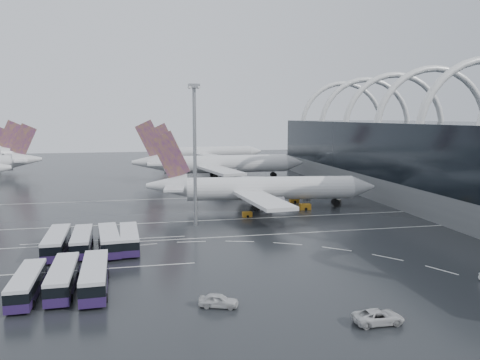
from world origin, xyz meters
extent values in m
plane|color=black|center=(0.00, 0.00, 0.00)|extent=(420.00, 420.00, 0.00)
cube|color=#5C5F61|center=(62.00, 20.00, 3.00)|extent=(42.00, 160.00, 6.00)
cube|color=black|center=(62.00, 20.00, 13.00)|extent=(42.00, 160.00, 14.00)
torus|color=white|center=(58.00, 28.00, 18.00)|extent=(33.80, 1.80, 33.80)
torus|color=white|center=(58.00, 47.00, 18.00)|extent=(33.80, 1.80, 33.80)
torus|color=white|center=(58.00, 66.00, 18.00)|extent=(33.80, 1.80, 33.80)
torus|color=white|center=(58.00, 85.00, 18.00)|extent=(33.80, 1.80, 33.80)
cube|color=silver|center=(0.00, -2.00, 0.01)|extent=(120.00, 0.25, 0.01)
cube|color=silver|center=(0.00, 12.00, 0.01)|extent=(120.00, 0.25, 0.01)
cube|color=silver|center=(0.00, 40.00, 0.01)|extent=(120.00, 0.25, 0.01)
cube|color=silver|center=(-24.00, -16.00, 0.01)|extent=(28.00, 0.25, 0.01)
cube|color=silver|center=(-24.00, 0.00, 0.01)|extent=(28.00, 0.25, 0.01)
cylinder|color=silver|center=(12.32, 22.34, 4.79)|extent=(39.58, 9.81, 5.45)
cone|color=silver|center=(34.60, 19.83, 4.79)|extent=(6.21, 6.04, 5.45)
cone|color=silver|center=(-11.83, 25.06, 5.73)|extent=(9.94, 6.46, 5.45)
cube|color=#4A196C|center=(-10.90, 24.96, 12.68)|extent=(9.05, 1.57, 11.55)
cube|color=silver|center=(-9.97, 24.85, 5.73)|extent=(6.09, 17.27, 0.47)
cube|color=silver|center=(7.27, 11.10, 4.23)|extent=(8.82, 24.01, 0.75)
cube|color=silver|center=(9.90, 34.43, 4.23)|extent=(13.66, 24.35, 0.75)
cylinder|color=slate|center=(10.44, 14.05, 2.54)|extent=(5.49, 3.75, 3.19)
cylinder|color=slate|center=(12.33, 30.84, 2.54)|extent=(5.49, 3.75, 3.19)
cube|color=black|center=(8.58, 22.76, 1.03)|extent=(11.87, 7.24, 2.07)
cylinder|color=silver|center=(10.96, 74.87, 5.35)|extent=(42.41, 6.69, 6.09)
cone|color=silver|center=(35.27, 74.52, 5.35)|extent=(6.38, 6.18, 6.09)
cone|color=silver|center=(-15.45, 75.24, 6.40)|extent=(10.58, 6.24, 6.09)
cube|color=#4A196C|center=(-14.40, 75.23, 14.17)|extent=(10.12, 0.77, 12.90)
cube|color=silver|center=(-13.35, 75.21, 6.40)|extent=(4.99, 18.96, 0.52)
cube|color=silver|center=(6.57, 61.81, 4.72)|extent=(12.30, 27.17, 0.84)
cube|color=silver|center=(6.94, 88.05, 4.72)|extent=(12.98, 27.22, 0.84)
cylinder|color=slate|center=(9.77, 65.44, 2.83)|extent=(5.82, 3.65, 3.57)
cylinder|color=slate|center=(10.04, 84.33, 2.83)|extent=(5.82, 3.65, 3.57)
cube|color=black|center=(6.76, 74.93, 1.15)|extent=(12.69, 6.90, 2.31)
cylinder|color=silver|center=(14.95, 134.14, 4.86)|extent=(37.38, 9.10, 5.52)
cone|color=silver|center=(36.21, 136.22, 4.86)|extent=(6.22, 6.05, 5.52)
cone|color=silver|center=(-8.21, 131.87, 5.81)|extent=(10.01, 6.42, 5.52)
cube|color=#4A196C|center=(-7.26, 131.96, 12.85)|extent=(9.18, 1.46, 11.70)
cube|color=silver|center=(-6.31, 132.06, 5.81)|extent=(5.93, 17.47, 0.48)
cube|color=silver|center=(12.32, 121.92, 4.28)|extent=(13.55, 24.70, 0.76)
cube|color=silver|center=(10.00, 145.61, 4.28)|extent=(9.28, 24.40, 0.76)
cylinder|color=slate|center=(14.84, 125.52, 2.57)|extent=(5.53, 3.73, 3.24)
cylinder|color=slate|center=(13.17, 142.57, 2.57)|extent=(5.53, 3.73, 3.24)
cube|color=black|center=(11.16, 133.77, 1.05)|extent=(11.96, 7.18, 2.09)
cone|color=silver|center=(-58.38, 99.30, 5.98)|extent=(10.69, 7.43, 5.68)
cube|color=#4A196C|center=(-59.34, 99.11, 13.22)|extent=(9.38, 2.36, 12.04)
cube|color=silver|center=(-60.30, 98.93, 5.98)|extent=(7.66, 18.15, 0.49)
cone|color=silver|center=(-70.43, 128.63, 6.28)|extent=(11.78, 9.37, 5.97)
cube|color=#4A196C|center=(-71.38, 128.25, 13.90)|extent=(9.44, 4.26, 12.66)
cube|color=silver|center=(-72.34, 127.86, 6.28)|extent=(11.19, 18.93, 0.51)
cube|color=#251542|center=(-30.89, -6.68, 0.93)|extent=(3.52, 13.53, 1.14)
cube|color=black|center=(-30.89, -6.68, 2.17)|extent=(3.57, 13.26, 1.34)
cube|color=silver|center=(-30.89, -6.68, 3.07)|extent=(3.52, 13.53, 0.46)
cylinder|color=black|center=(-29.28, -10.92, 0.52)|extent=(0.40, 1.05, 1.03)
cylinder|color=black|center=(-32.15, -11.03, 0.52)|extent=(0.40, 1.05, 1.03)
cylinder|color=black|center=(-29.62, -2.34, 0.52)|extent=(0.40, 1.05, 1.03)
cylinder|color=black|center=(-32.50, -2.45, 0.52)|extent=(0.40, 1.05, 1.03)
cube|color=#251542|center=(-27.10, -6.31, 0.87)|extent=(3.43, 12.69, 1.06)
cube|color=black|center=(-27.10, -6.31, 2.03)|extent=(3.47, 12.45, 1.26)
cube|color=silver|center=(-27.10, -6.31, 2.88)|extent=(3.43, 12.69, 0.44)
cylinder|color=black|center=(-25.55, -10.26, 0.48)|extent=(0.39, 0.98, 0.97)
cylinder|color=black|center=(-28.24, -10.39, 0.48)|extent=(0.39, 0.98, 0.97)
cylinder|color=black|center=(-25.96, -2.22, 0.48)|extent=(0.39, 0.98, 0.97)
cylinder|color=black|center=(-28.65, -2.36, 0.48)|extent=(0.39, 0.98, 0.97)
cube|color=#251542|center=(-22.85, -6.67, 0.90)|extent=(4.40, 13.30, 1.10)
cube|color=black|center=(-22.85, -6.67, 2.11)|extent=(4.43, 13.05, 1.31)
cube|color=silver|center=(-22.85, -6.67, 2.99)|extent=(4.40, 13.30, 0.45)
cylinder|color=black|center=(-20.98, -10.65, 0.50)|extent=(0.47, 1.04, 1.00)
cylinder|color=black|center=(-23.75, -10.98, 0.50)|extent=(0.47, 1.04, 1.00)
cylinder|color=black|center=(-21.94, -2.36, 0.50)|extent=(0.47, 1.04, 1.00)
cylinder|color=black|center=(-24.72, -2.68, 0.50)|extent=(0.47, 1.04, 1.00)
cube|color=#251542|center=(-19.68, -6.27, 0.87)|extent=(3.43, 12.73, 1.07)
cube|color=black|center=(-19.68, -6.27, 2.04)|extent=(3.48, 12.48, 1.26)
cube|color=silver|center=(-19.68, -6.27, 2.88)|extent=(3.43, 12.73, 0.44)
cylinder|color=black|center=(-18.13, -10.23, 0.48)|extent=(0.39, 0.99, 0.97)
cylinder|color=black|center=(-20.83, -10.36, 0.48)|extent=(0.39, 0.99, 0.97)
cylinder|color=black|center=(-18.53, -2.17, 0.48)|extent=(0.39, 0.99, 0.97)
cylinder|color=black|center=(-21.22, -2.31, 0.48)|extent=(0.39, 0.99, 0.97)
cube|color=#251542|center=(-31.22, -25.00, 0.83)|extent=(3.05, 12.05, 1.01)
cube|color=black|center=(-31.22, -25.00, 1.93)|extent=(3.10, 11.81, 1.20)
cube|color=silver|center=(-31.22, -25.00, 2.74)|extent=(3.05, 12.05, 0.41)
cylinder|color=black|center=(-29.82, -28.78, 0.46)|extent=(0.35, 0.93, 0.92)
cylinder|color=black|center=(-32.38, -28.87, 0.46)|extent=(0.35, 0.93, 0.92)
cylinder|color=black|center=(-30.06, -21.13, 0.46)|extent=(0.35, 0.93, 0.92)
cylinder|color=black|center=(-32.62, -21.21, 0.46)|extent=(0.35, 0.93, 0.92)
cube|color=#251542|center=(-27.30, -23.81, 0.88)|extent=(3.23, 12.73, 1.07)
cube|color=black|center=(-27.30, -23.81, 2.04)|extent=(3.27, 12.48, 1.26)
cube|color=silver|center=(-27.30, -23.81, 2.89)|extent=(3.23, 12.73, 0.44)
cylinder|color=black|center=(-25.81, -27.82, 0.49)|extent=(0.37, 0.98, 0.97)
cylinder|color=black|center=(-28.52, -27.90, 0.49)|extent=(0.37, 0.98, 0.97)
cylinder|color=black|center=(-26.07, -19.72, 0.49)|extent=(0.37, 0.98, 0.97)
cylinder|color=black|center=(-28.78, -19.81, 0.49)|extent=(0.37, 0.98, 0.97)
cube|color=#251542|center=(-23.42, -24.37, 0.93)|extent=(3.60, 13.52, 1.13)
cube|color=black|center=(-23.42, -24.37, 2.16)|extent=(3.65, 13.26, 1.34)
cube|color=silver|center=(-23.42, -24.37, 3.07)|extent=(3.60, 13.52, 0.46)
cylinder|color=black|center=(-21.79, -28.59, 0.52)|extent=(0.41, 1.05, 1.03)
cylinder|color=black|center=(-24.66, -28.72, 0.52)|extent=(0.41, 1.05, 1.03)
cylinder|color=black|center=(-22.19, -20.02, 0.52)|extent=(0.41, 1.05, 1.03)
cylinder|color=black|center=(-25.06, -20.15, 0.52)|extent=(0.41, 1.05, 1.03)
imported|color=silver|center=(6.67, -40.45, 0.75)|extent=(5.42, 2.54, 1.50)
imported|color=silver|center=(-9.09, -32.71, 0.77)|extent=(4.89, 3.18, 1.55)
cylinder|color=gray|center=(-7.08, 8.32, 13.57)|extent=(0.68, 0.68, 27.14)
cube|color=gray|center=(-7.08, 8.32, 27.43)|extent=(2.13, 2.13, 0.78)
cube|color=white|center=(-7.08, 8.32, 27.14)|extent=(1.94, 1.94, 0.39)
cube|color=#B77718|center=(19.68, 18.69, 0.69)|extent=(2.52, 1.49, 1.37)
cube|color=slate|center=(25.01, 32.57, 0.60)|extent=(2.21, 1.31, 1.21)
cube|color=#B77718|center=(4.73, 13.74, 0.56)|extent=(2.05, 1.21, 1.12)
cube|color=slate|center=(30.02, 24.43, 0.54)|extent=(1.97, 1.16, 1.08)
cube|color=#B77718|center=(20.13, 27.97, 0.64)|extent=(2.33, 1.38, 1.27)
camera|label=1|loc=(-17.12, -83.17, 21.65)|focal=35.00mm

